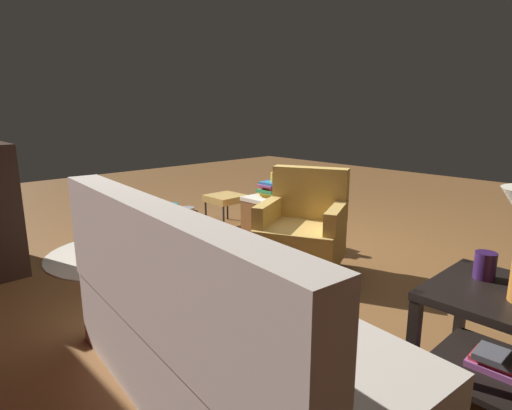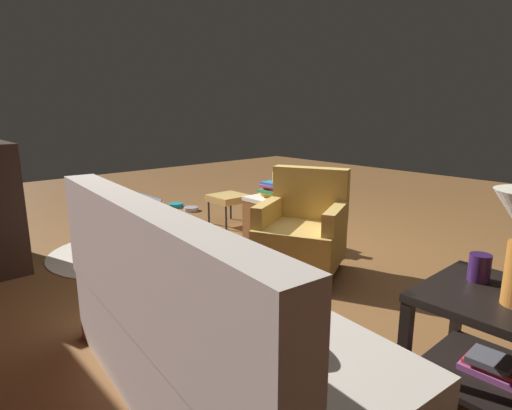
% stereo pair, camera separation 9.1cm
% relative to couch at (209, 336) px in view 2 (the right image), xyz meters
% --- Properties ---
extents(ground, '(12.00, 12.00, 0.00)m').
position_rel_couch_xyz_m(ground, '(1.28, -1.69, -0.33)').
color(ground, brown).
extents(couch, '(1.97, 1.03, 1.00)m').
position_rel_couch_xyz_m(couch, '(0.00, 0.00, 0.00)').
color(couch, beige).
rests_on(couch, ground).
extents(armchair, '(0.89, 0.90, 0.87)m').
position_rel_couch_xyz_m(armchair, '(0.81, -1.56, 0.04)').
color(armchair, tan).
rests_on(armchair, ground).
extents(side_table, '(0.64, 0.64, 0.55)m').
position_rel_couch_xyz_m(side_table, '(-0.92, -0.96, 0.04)').
color(side_table, black).
rests_on(side_table, ground).
extents(small_vase, '(0.10, 0.10, 0.13)m').
position_rel_couch_xyz_m(small_vase, '(-0.78, -1.06, 0.29)').
color(small_vase, '#33194C').
rests_on(small_vase, side_table).
extents(book_stack_shelf, '(0.25, 0.20, 0.08)m').
position_rel_couch_xyz_m(book_stack_shelf, '(-0.92, -0.97, -0.13)').
color(book_stack_shelf, '#994C8C').
rests_on(book_stack_shelf, side_table).
extents(laptop_desk, '(0.56, 0.44, 0.48)m').
position_rel_couch_xyz_m(laptop_desk, '(1.52, -0.63, 0.10)').
color(laptop_desk, olive).
rests_on(laptop_desk, ground).
extents(laptop, '(0.32, 0.26, 0.21)m').
position_rel_couch_xyz_m(laptop, '(1.52, -0.59, 0.20)').
color(laptop, silver).
rests_on(laptop, laptop_desk).
extents(wicker_hamper, '(0.45, 0.45, 0.48)m').
position_rel_couch_xyz_m(wicker_hamper, '(1.56, -1.93, -0.09)').
color(wicker_hamper, brown).
rests_on(wicker_hamper, ground).
extents(book_stack_hamper, '(0.27, 0.21, 0.15)m').
position_rel_couch_xyz_m(book_stack_hamper, '(1.56, -1.93, 0.23)').
color(book_stack_hamper, orange).
rests_on(book_stack_hamper, wicker_hamper).
extents(yellow_mug, '(0.08, 0.08, 0.10)m').
position_rel_couch_xyz_m(yellow_mug, '(1.53, -1.96, 0.36)').
color(yellow_mug, yellow).
rests_on(yellow_mug, book_stack_hamper).
extents(tv_remote, '(0.06, 0.16, 0.02)m').
position_rel_couch_xyz_m(tv_remote, '(1.66, -2.01, 0.17)').
color(tv_remote, '#262628').
rests_on(tv_remote, wicker_hamper).
extents(ottoman, '(0.40, 0.40, 0.36)m').
position_rel_couch_xyz_m(ottoman, '(2.41, -2.02, -0.02)').
color(ottoman, tan).
rests_on(ottoman, ground).
extents(circular_rug, '(1.39, 1.39, 0.01)m').
position_rel_couch_xyz_m(circular_rug, '(2.28, -0.61, -0.32)').
color(circular_rug, beige).
rests_on(circular_rug, ground).
extents(pet_bowl_steel, '(0.20, 0.20, 0.05)m').
position_rel_couch_xyz_m(pet_bowl_steel, '(3.28, -2.06, -0.30)').
color(pet_bowl_steel, silver).
rests_on(pet_bowl_steel, ground).
extents(pet_bowl_teal, '(0.20, 0.20, 0.05)m').
position_rel_couch_xyz_m(pet_bowl_teal, '(3.62, -2.03, -0.30)').
color(pet_bowl_teal, teal).
rests_on(pet_bowl_teal, ground).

